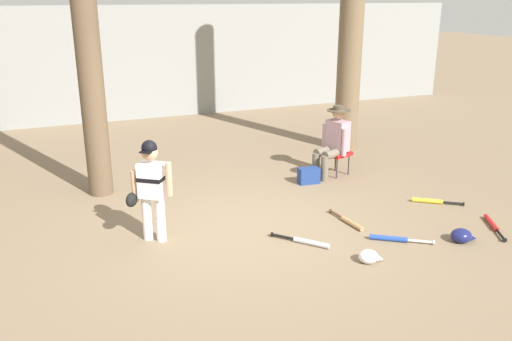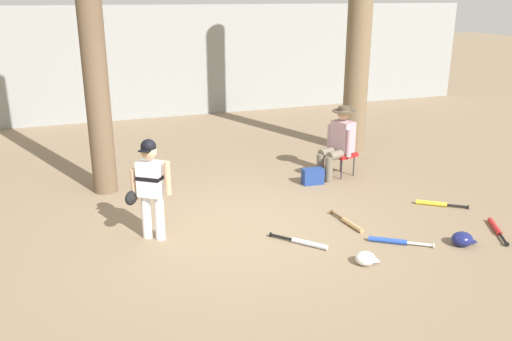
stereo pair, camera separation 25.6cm
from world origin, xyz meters
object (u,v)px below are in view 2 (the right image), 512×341
object	(u,v)px
folding_stool	(342,155)
bat_red_barrel	(496,228)
handbag_beside_stool	(313,176)
bat_aluminum_silver	(305,243)
young_ballplayer	(149,183)
bat_blue_youth	(393,241)
tree_near_player	(91,28)
batting_helmet_navy	(462,239)
seated_spectator	(338,140)
batting_helmet_white	(366,259)
tree_behind_spectator	(360,13)
bat_wood_tan	(350,223)
bat_yellow_trainer	(435,204)

from	to	relation	value
folding_stool	bat_red_barrel	bearing A→B (deg)	-73.22
handbag_beside_stool	bat_aluminum_silver	size ratio (longest dim) A/B	0.53
young_ballplayer	bat_blue_youth	size ratio (longest dim) A/B	1.91
tree_near_player	batting_helmet_navy	distance (m)	5.82
seated_spectator	bat_blue_youth	size ratio (longest dim) A/B	1.76
handbag_beside_stool	bat_red_barrel	bearing A→B (deg)	-59.43
handbag_beside_stool	batting_helmet_navy	size ratio (longest dim) A/B	1.07
folding_stool	handbag_beside_stool	size ratio (longest dim) A/B	1.48
bat_blue_youth	folding_stool	bearing A→B (deg)	75.27
folding_stool	batting_helmet_white	bearing A→B (deg)	-113.67
bat_blue_youth	bat_aluminum_silver	xyz separation A→B (m)	(-1.05, 0.34, 0.00)
bat_blue_youth	bat_red_barrel	size ratio (longest dim) A/B	0.96
tree_behind_spectator	batting_helmet_navy	xyz separation A→B (m)	(-0.89, -4.24, -2.56)
seated_spectator	handbag_beside_stool	world-z (taller)	seated_spectator
seated_spectator	bat_wood_tan	bearing A→B (deg)	-113.45
young_ballplayer	bat_aluminum_silver	distance (m)	2.06
tree_behind_spectator	bat_red_barrel	distance (m)	4.82
handbag_beside_stool	tree_near_player	bearing A→B (deg)	165.57
tree_behind_spectator	batting_helmet_navy	bearing A→B (deg)	-101.84
bat_blue_youth	young_ballplayer	bearing A→B (deg)	156.90
bat_blue_youth	seated_spectator	bearing A→B (deg)	77.10
bat_aluminum_silver	seated_spectator	bearing A→B (deg)	53.45
handbag_beside_stool	bat_yellow_trainer	size ratio (longest dim) A/B	0.54
tree_behind_spectator	folding_stool	distance (m)	2.82
tree_near_player	bat_red_barrel	bearing A→B (deg)	-35.27
tree_behind_spectator	folding_stool	bearing A→B (deg)	-126.54
batting_helmet_navy	batting_helmet_white	size ratio (longest dim) A/B	1.14
bat_wood_tan	bat_aluminum_silver	bearing A→B (deg)	-158.45
handbag_beside_stool	bat_yellow_trainer	distance (m)	1.96
bat_yellow_trainer	batting_helmet_white	distance (m)	2.25
folding_stool	bat_aluminum_silver	distance (m)	2.84
bat_yellow_trainer	batting_helmet_white	bearing A→B (deg)	-147.88
bat_aluminum_silver	bat_red_barrel	distance (m)	2.59
handbag_beside_stool	bat_aluminum_silver	world-z (taller)	handbag_beside_stool
bat_red_barrel	batting_helmet_navy	bearing A→B (deg)	-165.30
bat_red_barrel	folding_stool	bearing A→B (deg)	106.78
bat_aluminum_silver	tree_behind_spectator	bearing A→B (deg)	52.72
handbag_beside_stool	bat_yellow_trainer	bearing A→B (deg)	-49.24
tree_near_player	batting_helmet_navy	world-z (taller)	tree_near_player
bat_wood_tan	batting_helmet_white	world-z (taller)	batting_helmet_white
bat_wood_tan	batting_helmet_navy	distance (m)	1.42
folding_stool	bat_blue_youth	world-z (taller)	folding_stool
handbag_beside_stool	bat_blue_youth	world-z (taller)	handbag_beside_stool
folding_stool	bat_blue_youth	distance (m)	2.68
seated_spectator	bat_red_barrel	distance (m)	2.90
tree_near_player	batting_helmet_white	distance (m)	4.99
bat_aluminum_silver	bat_red_barrel	bearing A→B (deg)	-10.72
tree_near_player	folding_stool	bearing A→B (deg)	-8.81
batting_helmet_white	young_ballplayer	bearing A→B (deg)	144.95
bat_wood_tan	young_ballplayer	bearing A→B (deg)	168.34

